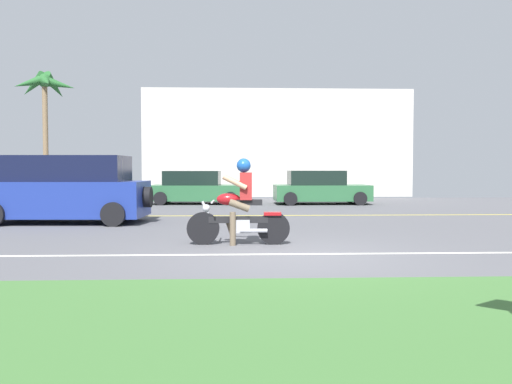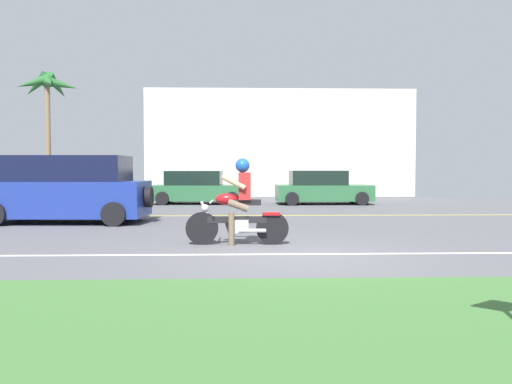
# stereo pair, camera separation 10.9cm
# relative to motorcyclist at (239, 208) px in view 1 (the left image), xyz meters

# --- Properties ---
(ground) EXTENTS (56.00, 30.00, 0.04)m
(ground) POSITION_rel_motorcyclist_xyz_m (0.86, 1.64, -0.75)
(ground) COLOR #545459
(grass_median) EXTENTS (56.00, 3.80, 0.06)m
(grass_median) POSITION_rel_motorcyclist_xyz_m (0.86, -5.46, -0.70)
(grass_median) COLOR #3D6B33
(grass_median) RESTS_ON ground
(lane_line_near) EXTENTS (50.40, 0.12, 0.01)m
(lane_line_near) POSITION_rel_motorcyclist_xyz_m (0.86, -1.24, -0.72)
(lane_line_near) COLOR silver
(lane_line_near) RESTS_ON ground
(lane_line_far) EXTENTS (50.40, 0.12, 0.01)m
(lane_line_far) POSITION_rel_motorcyclist_xyz_m (0.86, 6.47, -0.72)
(lane_line_far) COLOR yellow
(lane_line_far) RESTS_ON ground
(motorcyclist) EXTENTS (2.05, 0.67, 1.72)m
(motorcyclist) POSITION_rel_motorcyclist_xyz_m (0.00, 0.00, 0.00)
(motorcyclist) COLOR black
(motorcyclist) RESTS_ON ground
(suv_nearby) EXTENTS (4.62, 2.31, 1.87)m
(suv_nearby) POSITION_rel_motorcyclist_xyz_m (-4.76, 4.47, 0.19)
(suv_nearby) COLOR navy
(suv_nearby) RESTS_ON ground
(parked_car_0) EXTENTS (3.79, 2.04, 1.65)m
(parked_car_0) POSITION_rel_motorcyclist_xyz_m (-6.93, 11.41, 0.04)
(parked_car_0) COLOR beige
(parked_car_0) RESTS_ON ground
(parked_car_1) EXTENTS (4.13, 2.15, 1.42)m
(parked_car_1) POSITION_rel_motorcyclist_xyz_m (-1.72, 12.27, -0.06)
(parked_car_1) COLOR #2D663D
(parked_car_1) RESTS_ON ground
(parked_car_2) EXTENTS (4.04, 2.03, 1.43)m
(parked_car_2) POSITION_rel_motorcyclist_xyz_m (3.58, 11.95, -0.05)
(parked_car_2) COLOR #2D663D
(parked_car_2) RESTS_ON ground
(palm_tree_0) EXTENTS (2.69, 2.66, 5.88)m
(palm_tree_0) POSITION_rel_motorcyclist_xyz_m (-8.49, 13.46, 4.22)
(palm_tree_0) COLOR #846B4C
(palm_tree_0) RESTS_ON ground
(building_far) EXTENTS (14.54, 4.00, 5.79)m
(building_far) POSITION_rel_motorcyclist_xyz_m (2.30, 19.64, 2.17)
(building_far) COLOR beige
(building_far) RESTS_ON ground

